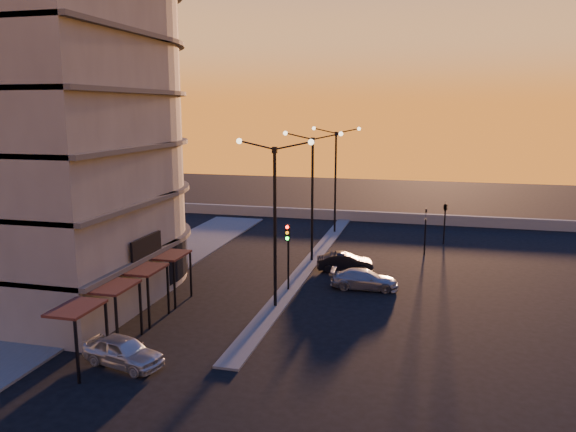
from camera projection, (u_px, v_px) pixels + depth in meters
The scene contains 14 objects.
ground at pixel (275, 307), 31.80m from camera, with size 120.00×120.00×0.00m, color black.
sidewalk_west at pixel (143, 273), 38.14m from camera, with size 5.00×40.00×0.12m, color #535350.
median at pixel (312, 261), 41.30m from camera, with size 1.20×36.00×0.12m, color #535350.
parapet at pixel (365, 216), 55.95m from camera, with size 44.00×0.50×1.00m, color slate.
building at pixel (45, 94), 32.97m from camera, with size 14.35×17.08×25.00m.
streetlamp_near at pixel (275, 211), 30.74m from camera, with size 4.32×0.32×9.51m.
streetlamp_mid at pixel (312, 186), 40.25m from camera, with size 4.32×0.32×9.51m.
streetlamp_far at pixel (336, 171), 49.77m from camera, with size 4.32×0.32×9.51m.
traffic_light_main at pixel (288, 246), 33.98m from camera, with size 0.28×0.44×4.25m.
signal_east_a at pixel (425, 230), 42.81m from camera, with size 0.13×0.16×3.60m.
signal_east_b at pixel (445, 207), 46.03m from camera, with size 0.42×1.99×3.60m.
car_hatchback at pixel (123, 351), 24.54m from camera, with size 1.54×3.84×1.31m, color #B0B4B8.
car_sedan at pixel (345, 262), 38.82m from camera, with size 1.34×3.85×1.27m, color black.
car_wagon at pixel (365, 279), 34.99m from camera, with size 1.71×4.20×1.22m, color #919398.
Camera 1 is at (8.18, -29.12, 11.12)m, focal length 35.00 mm.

